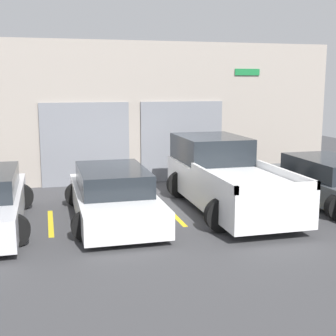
# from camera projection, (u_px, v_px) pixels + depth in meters

# --- Properties ---
(ground_plane) EXTENTS (28.00, 28.00, 0.00)m
(ground_plane) POSITION_uv_depth(u_px,v_px,m) (163.00, 204.00, 12.82)
(ground_plane) COLOR #3D3D3F
(shophouse_building) EXTENTS (13.54, 0.68, 4.61)m
(shophouse_building) POSITION_uv_depth(u_px,v_px,m) (138.00, 113.00, 15.55)
(shophouse_building) COLOR #9E9389
(shophouse_building) RESTS_ON ground
(pickup_truck) EXTENTS (2.45, 5.29, 1.79)m
(pickup_truck) POSITION_uv_depth(u_px,v_px,m) (224.00, 177.00, 12.36)
(pickup_truck) COLOR white
(pickup_truck) RESTS_ON ground
(sedan_white) EXTENTS (2.21, 4.69, 1.23)m
(sedan_white) POSITION_uv_depth(u_px,v_px,m) (113.00, 195.00, 11.36)
(sedan_white) COLOR white
(sedan_white) RESTS_ON ground
(sedan_side) EXTENTS (2.21, 4.77, 1.23)m
(sedan_side) POSITION_uv_depth(u_px,v_px,m) (331.00, 182.00, 12.86)
(sedan_side) COLOR #474C51
(sedan_side) RESTS_ON ground
(parking_stripe_left) EXTENTS (0.12, 2.20, 0.01)m
(parking_stripe_left) POSITION_uv_depth(u_px,v_px,m) (51.00, 223.00, 11.06)
(parking_stripe_left) COLOR gold
(parking_stripe_left) RESTS_ON ground
(parking_stripe_centre) EXTENTS (0.12, 2.20, 0.01)m
(parking_stripe_centre) POSITION_uv_depth(u_px,v_px,m) (173.00, 214.00, 11.81)
(parking_stripe_centre) COLOR gold
(parking_stripe_centre) RESTS_ON ground
(parking_stripe_right) EXTENTS (0.12, 2.20, 0.01)m
(parking_stripe_right) POSITION_uv_depth(u_px,v_px,m) (281.00, 206.00, 12.56)
(parking_stripe_right) COLOR gold
(parking_stripe_right) RESTS_ON ground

